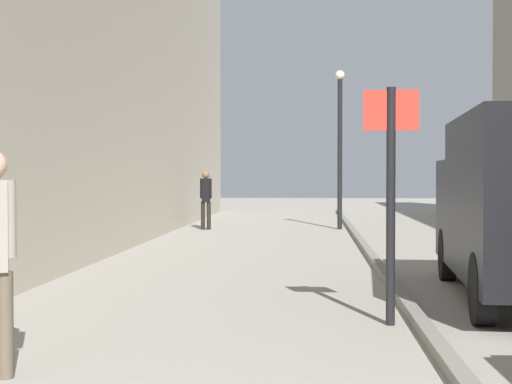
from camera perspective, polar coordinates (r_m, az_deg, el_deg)
ground_plane at (r=14.38m, az=2.41°, el=-5.29°), size 80.00×80.00×0.00m
kerb_strip at (r=14.42m, az=8.72°, el=-5.05°), size 0.16×40.00×0.12m
pedestrian_main_foreground at (r=23.27m, az=-3.69°, el=-0.27°), size 0.35×0.23×1.76m
street_sign_post at (r=8.61m, az=9.84°, el=0.58°), size 0.60×0.10×2.60m
lamp_post at (r=23.51m, az=6.16°, el=3.91°), size 0.28×0.28×4.76m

